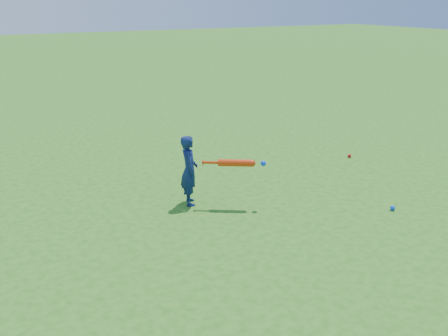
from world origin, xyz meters
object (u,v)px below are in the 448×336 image
bat_swing (238,163)px  ground_ball_red (349,156)px  ground_ball_blue (393,208)px  child (189,170)px

bat_swing → ground_ball_red: bearing=50.0°
ground_ball_red → bat_swing: 3.24m
ground_ball_red → ground_ball_blue: size_ratio=0.94×
child → bat_swing: bearing=-109.4°
ground_ball_blue → bat_swing: size_ratio=0.09×
ground_ball_red → ground_ball_blue: (-1.18, -2.18, 0.00)m
ground_ball_blue → bat_swing: bearing=147.1°
ground_ball_red → bat_swing: bat_swing is taller
child → ground_ball_blue: bearing=-106.6°
child → bat_swing: child is taller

